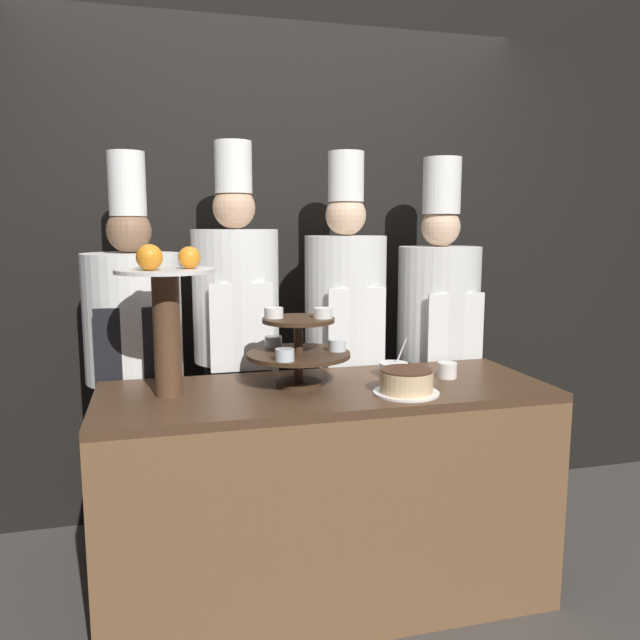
{
  "coord_description": "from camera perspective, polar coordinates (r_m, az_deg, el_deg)",
  "views": [
    {
      "loc": [
        -0.62,
        -1.94,
        1.5
      ],
      "look_at": [
        0.0,
        0.42,
        1.13
      ],
      "focal_mm": 35.0,
      "sensor_mm": 36.0,
      "label": 1
    }
  ],
  "objects": [
    {
      "name": "wall_back",
      "position": [
        3.26,
        -3.76,
        6.87
      ],
      "size": [
        10.0,
        0.06,
        2.8
      ],
      "color": "black",
      "rests_on": "ground_plane"
    },
    {
      "name": "buffet_counter",
      "position": [
        2.58,
        0.59,
        -15.66
      ],
      "size": [
        1.74,
        0.65,
        0.88
      ],
      "color": "brown",
      "rests_on": "ground_plane"
    },
    {
      "name": "tiered_stand",
      "position": [
        2.43,
        -1.98,
        -2.38
      ],
      "size": [
        0.41,
        0.41,
        0.31
      ],
      "color": "#3D2819",
      "rests_on": "buffet_counter"
    },
    {
      "name": "fruit_pedestal",
      "position": [
        2.32,
        -13.95,
        1.37
      ],
      "size": [
        0.35,
        0.35,
        0.56
      ],
      "color": "brown",
      "rests_on": "buffet_counter"
    },
    {
      "name": "cake_round",
      "position": [
        2.35,
        7.9,
        -5.65
      ],
      "size": [
        0.25,
        0.25,
        0.09
      ],
      "color": "white",
      "rests_on": "buffet_counter"
    },
    {
      "name": "cup_white",
      "position": [
        2.62,
        11.56,
        -4.52
      ],
      "size": [
        0.08,
        0.08,
        0.06
      ],
      "color": "white",
      "rests_on": "buffet_counter"
    },
    {
      "name": "serving_bowl_far",
      "position": [
        2.62,
        6.73,
        -4.49
      ],
      "size": [
        0.12,
        0.12,
        0.16
      ],
      "color": "white",
      "rests_on": "buffet_counter"
    },
    {
      "name": "chef_left",
      "position": [
        2.87,
        -16.6,
        -2.86
      ],
      "size": [
        0.42,
        0.42,
        1.81
      ],
      "color": "#38332D",
      "rests_on": "ground_plane"
    },
    {
      "name": "chef_center_left",
      "position": [
        2.87,
        -7.63,
        -1.14
      ],
      "size": [
        0.39,
        0.39,
        1.86
      ],
      "color": "#28282D",
      "rests_on": "ground_plane"
    },
    {
      "name": "chef_center_right",
      "position": [
        2.98,
        2.31,
        -1.08
      ],
      "size": [
        0.38,
        0.38,
        1.84
      ],
      "color": "black",
      "rests_on": "ground_plane"
    },
    {
      "name": "chef_right",
      "position": [
        3.16,
        10.72,
        -1.11
      ],
      "size": [
        0.4,
        0.4,
        1.82
      ],
      "color": "black",
      "rests_on": "ground_plane"
    }
  ]
}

